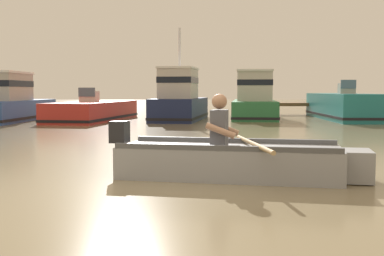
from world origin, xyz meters
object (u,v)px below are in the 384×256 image
at_px(moored_boat_red, 94,111).
at_px(moored_boat_navy, 180,101).
at_px(rowboat_with_person, 234,160).
at_px(moored_boat_blue, 7,103).
at_px(moored_boat_teal, 343,107).
at_px(moored_boat_green, 254,101).

relative_size(moored_boat_red, moored_boat_navy, 1.24).
height_order(rowboat_with_person, moored_boat_navy, moored_boat_navy).
bearing_deg(moored_boat_navy, rowboat_with_person, -87.68).
xyz_separation_m(rowboat_with_person, moored_boat_blue, (-7.56, 13.24, 0.48)).
relative_size(rowboat_with_person, moored_boat_teal, 0.53).
height_order(rowboat_with_person, moored_boat_red, moored_boat_red).
bearing_deg(moored_boat_red, moored_boat_navy, -1.05).
height_order(moored_boat_red, moored_boat_green, moored_boat_green).
bearing_deg(moored_boat_navy, moored_boat_teal, 4.16).
bearing_deg(moored_boat_blue, rowboat_with_person, -60.26).
bearing_deg(moored_boat_red, moored_boat_green, 12.91).
bearing_deg(moored_boat_blue, moored_boat_teal, 2.63).
distance_m(rowboat_with_person, moored_boat_teal, 15.35).
bearing_deg(moored_boat_blue, moored_boat_green, 9.78).
xyz_separation_m(moored_boat_navy, moored_boat_green, (3.41, 1.66, -0.03)).
distance_m(moored_boat_blue, moored_boat_teal, 14.11).
xyz_separation_m(moored_boat_blue, moored_boat_green, (10.43, 1.80, 0.04)).
bearing_deg(moored_boat_teal, moored_boat_red, -177.59).
bearing_deg(moored_boat_green, moored_boat_red, -167.09).
xyz_separation_m(moored_boat_red, moored_boat_navy, (3.57, -0.07, 0.44)).
distance_m(moored_boat_green, moored_boat_teal, 3.85).
distance_m(moored_boat_red, moored_boat_teal, 10.65).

